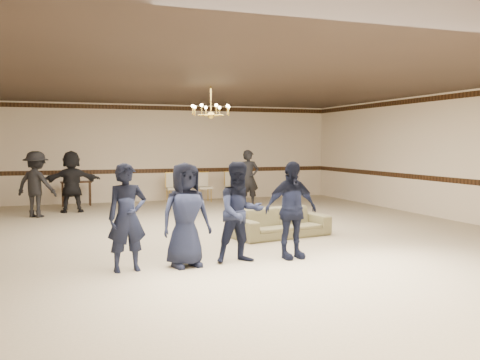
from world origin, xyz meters
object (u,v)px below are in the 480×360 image
Objects in this scene: banquet_chair_left at (174,188)px; banquet_chair_right at (233,186)px; adult_right at (249,178)px; console_table at (76,193)px; boy_d at (291,210)px; adult_mid at (72,182)px; banquet_chair_mid at (204,187)px; adult_left at (36,184)px; boy_a at (127,217)px; settee at (281,223)px; boy_b at (186,215)px; boy_c at (240,212)px; chandelier at (211,101)px.

banquet_chair_left and banquet_chair_right have the same top height.
console_table is (-4.92, 1.97, -0.48)m from adult_right.
boy_d is 8.09m from adult_mid.
console_table is at bearing 171.49° from banquet_chair_mid.
adult_left is 1.80× the size of banquet_chair_left.
banquet_chair_right is at bearing 4.41° from banquet_chair_left.
boy_a is at bearing 93.17° from adult_mid.
boy_d is at bearing -85.21° from banquet_chair_left.
console_table is (-0.36, 8.98, -0.44)m from boy_a.
settee is at bearing 22.55° from boy_a.
banquet_chair_left is at bearing -119.37° from adult_left.
banquet_chair_left is at bearing 174.35° from banquet_chair_mid.
adult_left is (-1.44, 6.72, 0.04)m from boy_a.
adult_left is (-2.34, 6.72, 0.04)m from boy_b.
adult_right is at bearing 66.81° from boy_c.
chandelier is 4.55m from adult_right.
chandelier is at bearing -116.70° from banquet_chair_right.
chandelier is 0.46× the size of settee.
boy_b and boy_c have the same top height.
banquet_chair_mid is (0.26, 6.86, 0.18)m from settee.
banquet_chair_left is (0.84, 8.78, -0.34)m from boy_c.
banquet_chair_left and banquet_chair_mid have the same top height.
boy_d is 2.10m from settee.
boy_b is at bearing -117.12° from adult_right.
banquet_chair_left is (-1.92, 1.77, -0.38)m from adult_right.
chandelier is 6.54m from console_table.
banquet_chair_left is 1.06× the size of console_table.
boy_a is 9.00m from console_table.
boy_c is 1.71× the size of banquet_chair_right.
boy_a is 0.95× the size of adult_right.
chandelier is at bearing 90.25° from boy_d.
settee is at bearing -79.46° from banquet_chair_left.
adult_left is (-3.80, 3.14, -2.02)m from chandelier.
adult_mid reaches higher than banquet_chair_left.
chandelier is at bearing -67.95° from console_table.
boy_a is 1.80× the size of console_table.
settee is at bearing 124.50° from adult_mid.
adult_left is at bearing 36.88° from adult_mid.
adult_right is 1.90× the size of console_table.
banquet_chair_mid is (3.64, 8.78, -0.34)m from boy_a.
boy_c reaches higher than banquet_chair_left.
settee is 6.77m from adult_mid.
settee is 2.12× the size of banquet_chair_mid.
boy_c is 7.54m from adult_right.
banquet_chair_left is at bearing 176.95° from banquet_chair_right.
adult_right is (4.56, 7.02, 0.04)m from boy_a.
boy_c is 1.71× the size of banquet_chair_left.
boy_a is at bearing -102.33° from banquet_chair_left.
adult_mid is 1.80× the size of banquet_chair_left.
boy_d is at bearing 155.43° from adult_left.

